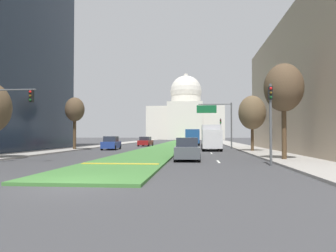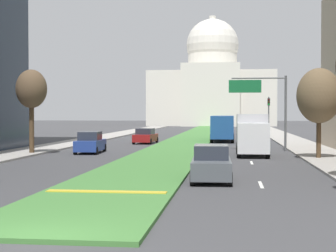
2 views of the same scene
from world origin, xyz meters
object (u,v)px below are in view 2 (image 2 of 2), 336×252
object	(u,v)px
capitol_building	(212,88)
street_tree_right_mid	(319,96)
traffic_light_far_right	(269,113)
box_truck_delivery	(252,134)
city_bus	(223,126)
street_tree_left_mid	(31,90)
sedan_midblock	(90,143)
sedan_lead_stopped	(211,164)
sedan_distant	(146,136)
overhead_guide_sign	(265,98)

from	to	relation	value
capitol_building	street_tree_right_mid	distance (m)	106.66
traffic_light_far_right	box_truck_delivery	xyz separation A→B (m)	(-2.86, -22.93, -1.64)
capitol_building	city_bus	world-z (taller)	capitol_building
street_tree_left_mid	box_truck_delivery	distance (m)	17.64
capitol_building	street_tree_left_mid	xyz separation A→B (m)	(-10.73, -103.68, -5.01)
street_tree_left_mid	sedan_midblock	world-z (taller)	street_tree_left_mid
sedan_lead_stopped	street_tree_left_mid	bearing A→B (deg)	134.89
capitol_building	sedan_midblock	size ratio (longest dim) A/B	6.84
sedan_midblock	sedan_distant	xyz separation A→B (m)	(2.33, 14.06, -0.05)
street_tree_right_mid	sedan_distant	xyz separation A→B (m)	(-15.24, 18.38, -3.70)
overhead_guide_sign	sedan_lead_stopped	bearing A→B (deg)	-100.45
street_tree_left_mid	sedan_distant	bearing A→B (deg)	67.92
overhead_guide_sign	street_tree_left_mid	world-z (taller)	street_tree_left_mid
box_truck_delivery	overhead_guide_sign	bearing A→B (deg)	76.00
sedan_midblock	city_bus	xyz separation A→B (m)	(10.51, 20.21, 0.95)
street_tree_right_mid	city_bus	distance (m)	25.67
traffic_light_far_right	street_tree_right_mid	bearing A→B (deg)	-86.40
capitol_building	sedan_midblock	world-z (taller)	capitol_building
sedan_midblock	city_bus	size ratio (longest dim) A/B	0.43
sedan_distant	capitol_building	bearing A→B (deg)	87.26
traffic_light_far_right	city_bus	xyz separation A→B (m)	(-5.42, -1.63, -1.54)
capitol_building	overhead_guide_sign	world-z (taller)	capitol_building
sedan_midblock	traffic_light_far_right	bearing A→B (deg)	53.89
capitol_building	street_tree_right_mid	xyz separation A→B (m)	(11.06, -105.93, -5.63)
overhead_guide_sign	box_truck_delivery	size ratio (longest dim) A/B	1.02
sedan_distant	city_bus	world-z (taller)	city_bus
capitol_building	overhead_guide_sign	size ratio (longest dim) A/B	4.98
traffic_light_far_right	box_truck_delivery	size ratio (longest dim) A/B	0.81
overhead_guide_sign	street_tree_left_mid	distance (m)	19.58
street_tree_left_mid	capitol_building	bearing A→B (deg)	84.09
traffic_light_far_right	street_tree_right_mid	distance (m)	26.24
capitol_building	traffic_light_far_right	xyz separation A→B (m)	(9.41, -79.77, -6.79)
traffic_light_far_right	sedan_lead_stopped	xyz separation A→B (m)	(-5.42, -38.67, -2.50)
traffic_light_far_right	sedan_midblock	xyz separation A→B (m)	(-15.93, -21.84, -2.49)
street_tree_right_mid	sedan_distant	size ratio (longest dim) A/B	1.41
street_tree_right_mid	overhead_guide_sign	bearing A→B (deg)	110.84
traffic_light_far_right	street_tree_left_mid	xyz separation A→B (m)	(-20.14, -23.90, 1.78)
street_tree_left_mid	street_tree_right_mid	size ratio (longest dim) A/B	1.04
overhead_guide_sign	sedan_midblock	bearing A→B (deg)	-164.04
sedan_distant	street_tree_left_mid	bearing A→B (deg)	-112.08
capitol_building	street_tree_left_mid	size ratio (longest dim) A/B	4.81
street_tree_left_mid	sedan_distant	world-z (taller)	street_tree_left_mid
sedan_midblock	city_bus	distance (m)	22.80
street_tree_right_mid	sedan_lead_stopped	xyz separation A→B (m)	(-7.07, -12.51, -3.67)
city_bus	street_tree_left_mid	bearing A→B (deg)	-123.45
box_truck_delivery	capitol_building	bearing A→B (deg)	93.65
street_tree_right_mid	sedan_midblock	size ratio (longest dim) A/B	1.36
box_truck_delivery	city_bus	distance (m)	21.45
box_truck_delivery	city_bus	world-z (taller)	box_truck_delivery
street_tree_right_mid	box_truck_delivery	world-z (taller)	street_tree_right_mid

